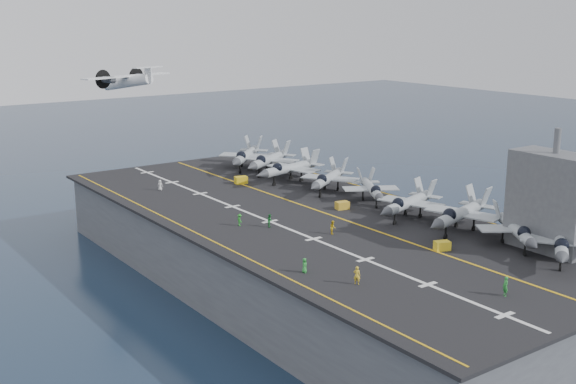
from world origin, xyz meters
TOP-DOWN VIEW (x-y plane):
  - ground at (0.00, 0.00)m, footprint 500.00×500.00m
  - hull at (0.00, 0.00)m, footprint 36.00×90.00m
  - flight_deck at (0.00, 0.00)m, footprint 38.00×92.00m
  - foul_line at (3.00, 0.00)m, footprint 0.35×90.00m
  - landing_centerline at (-6.00, 0.00)m, footprint 0.50×90.00m
  - deck_edge_port at (-17.00, 0.00)m, footprint 0.25×90.00m
  - deck_edge_stbd at (18.50, 0.00)m, footprint 0.25×90.00m
  - island_superstructure at (15.00, -30.00)m, footprint 5.00×10.00m
  - fighter_jet_0 at (12.44, -33.39)m, footprint 16.59×15.48m
  - fighter_jet_1 at (12.55, -26.95)m, footprint 14.91×16.04m
  - fighter_jet_2 at (11.86, -18.69)m, footprint 17.19×13.75m
  - fighter_jet_3 at (10.86, -10.05)m, footprint 16.10×13.04m
  - fighter_jet_4 at (12.80, -0.20)m, footprint 13.79×15.35m
  - fighter_jet_5 at (11.54, 8.83)m, footprint 16.61×15.09m
  - fighter_jet_6 at (10.90, 18.56)m, footprint 16.45×12.72m
  - fighter_jet_7 at (11.94, 26.59)m, footprint 18.05×16.27m
  - fighter_jet_8 at (10.59, 32.24)m, footprint 18.26×17.93m
  - tow_cart_a at (4.06, -22.74)m, footprint 2.18×1.80m
  - tow_cart_b at (6.51, -0.76)m, footprint 2.10×1.57m
  - tow_cart_c at (3.23, 22.31)m, footprint 2.29×1.72m
  - crew_0 at (-14.43, -19.28)m, footprint 1.20×1.17m
  - crew_1 at (-12.08, -25.44)m, footprint 1.38×1.46m
  - crew_2 at (-7.46, -2.17)m, footprint 1.12×1.29m
  - crew_3 at (-10.49, 0.70)m, footprint 0.78×1.07m
  - crew_5 at (-10.21, 25.85)m, footprint 1.23×1.26m
  - crew_6 at (-1.89, -36.79)m, footprint 1.25×1.47m
  - crew_7 at (-2.55, -9.66)m, footprint 1.16×1.29m
  - transport_plane at (-4.12, 51.13)m, footprint 22.90×18.66m

SIDE VIEW (x-z plane):
  - ground at x=0.00m, z-range 0.00..0.00m
  - hull at x=0.00m, z-range 0.00..10.00m
  - flight_deck at x=0.00m, z-range 10.00..10.40m
  - foul_line at x=3.00m, z-range 10.41..10.43m
  - landing_centerline at x=-6.00m, z-range 10.41..10.43m
  - deck_edge_port at x=-17.00m, z-range 10.41..10.43m
  - deck_edge_stbd at x=18.50m, z-range 10.41..10.43m
  - tow_cart_a at x=4.06m, z-range 10.40..11.52m
  - tow_cart_b at x=6.51m, z-range 10.40..11.54m
  - tow_cart_c at x=3.23m, z-range 10.40..11.64m
  - crew_3 at x=-10.49m, z-range 10.40..12.06m
  - crew_0 at x=-14.43m, z-range 10.40..12.08m
  - crew_5 at x=-10.21m, z-range 10.40..12.16m
  - crew_7 at x=-2.55m, z-range 10.40..12.20m
  - crew_2 at x=-7.46m, z-range 10.40..12.20m
  - crew_1 at x=-12.08m, z-range 10.40..12.43m
  - crew_6 at x=-1.89m, z-range 10.40..12.47m
  - fighter_jet_4 at x=12.80m, z-range 10.40..14.84m
  - fighter_jet_1 at x=12.55m, z-range 10.40..15.03m
  - fighter_jet_0 at x=12.44m, z-range 10.40..15.19m
  - fighter_jet_5 at x=11.54m, z-range 10.40..15.20m
  - fighter_jet_3 at x=10.86m, z-range 10.40..15.25m
  - fighter_jet_6 at x=10.90m, z-range 10.40..15.50m
  - fighter_jet_2 at x=11.86m, z-range 10.40..15.61m
  - fighter_jet_7 at x=11.94m, z-range 10.40..15.62m
  - fighter_jet_8 at x=10.59m, z-range 10.40..15.74m
  - island_superstructure at x=15.00m, z-range 10.40..25.40m
  - transport_plane at x=-4.12m, z-range 23.61..28.30m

